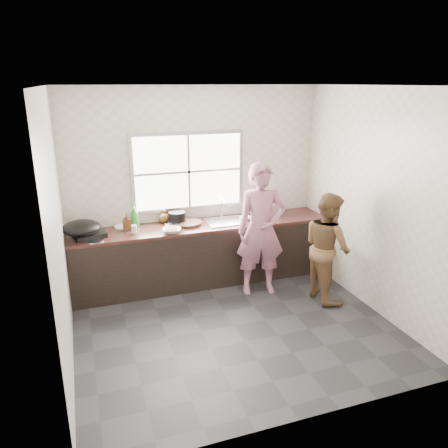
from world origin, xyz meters
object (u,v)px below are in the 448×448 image
object	(u,v)px
woman	(261,234)
pot_lid_left	(94,241)
bowl_mince	(172,230)
bowl_crabs	(262,217)
pot_lid_right	(130,229)
bottle_green	(135,217)
cutting_board	(187,223)
plate_food	(124,226)
glass_jar	(134,229)
bowl_held	(245,218)
wok	(82,228)
dish_rack	(265,206)
bottle_brown_short	(164,217)
black_pot	(177,218)
person_side	(327,247)
burner	(89,234)
bottle_brown_tall	(127,222)

from	to	relation	value
woman	pot_lid_left	world-z (taller)	woman
bowl_mince	bowl_crabs	bearing A→B (deg)	7.05
pot_lid_right	bottle_green	bearing A→B (deg)	35.16
cutting_board	bowl_crabs	size ratio (longest dim) A/B	1.86
woman	pot_lid_left	size ratio (longest dim) A/B	6.99
plate_food	glass_jar	size ratio (longest dim) A/B	2.26
bowl_mince	bowl_held	world-z (taller)	bowl_held
woman	wok	world-z (taller)	woman
dish_rack	bowl_held	bearing A→B (deg)	-176.25
bowl_mince	pot_lid_left	xyz separation A→B (m)	(-0.98, 0.00, -0.02)
cutting_board	pot_lid_right	world-z (taller)	cutting_board
bowl_mince	bottle_green	size ratio (longest dim) A/B	0.82
bowl_held	pot_lid_left	world-z (taller)	bowl_held
bottle_brown_short	woman	bearing A→B (deg)	-34.78
black_pot	glass_jar	size ratio (longest dim) A/B	2.18
person_side	glass_jar	world-z (taller)	person_side
bowl_mince	bowl_held	distance (m)	1.12
bowl_crabs	pot_lid_right	size ratio (longest dim) A/B	0.85
pot_lid_left	bowl_mince	bearing A→B (deg)	0.00
bowl_held	glass_jar	xyz separation A→B (m)	(-1.57, -0.07, 0.02)
cutting_board	wok	size ratio (longest dim) A/B	0.84
bottle_green	burner	distance (m)	0.64
bowl_held	bottle_green	bearing A→B (deg)	173.78
glass_jar	bottle_brown_short	bearing A→B (deg)	33.30
bottle_green	pot_lid_left	distance (m)	0.69
burner	wok	size ratio (longest dim) A/B	0.79
wok	pot_lid_right	bearing A→B (deg)	18.48
black_pot	pot_lid_left	bearing A→B (deg)	-162.52
bowl_mince	pot_lid_right	xyz separation A→B (m)	(-0.49, 0.33, -0.02)
black_pot	burner	world-z (taller)	black_pot
bowl_crabs	glass_jar	xyz separation A→B (m)	(-1.82, -0.03, 0.02)
bottle_brown_tall	burner	world-z (taller)	bottle_brown_tall
bowl_crabs	wok	world-z (taller)	wok
black_pot	burner	distance (m)	1.19
person_side	wok	xyz separation A→B (m)	(-2.97, 0.90, 0.30)
cutting_board	wok	distance (m)	1.40
woman	dish_rack	size ratio (longest dim) A/B	4.64
glass_jar	dish_rack	distance (m)	1.97
bowl_held	bottle_brown_short	size ratio (longest dim) A/B	1.13
plate_food	bottle_green	bearing A→B (deg)	-22.45
plate_food	glass_jar	distance (m)	0.32
black_pot	plate_food	size ratio (longest dim) A/B	0.96
bowl_mince	wok	xyz separation A→B (m)	(-1.11, 0.12, 0.12)
black_pot	bottle_green	size ratio (longest dim) A/B	0.79
bowl_held	bottle_brown_short	distance (m)	1.14
dish_rack	pot_lid_left	size ratio (longest dim) A/B	1.51
bowl_crabs	burner	xyz separation A→B (m)	(-2.38, 0.06, -0.01)
wok	pot_lid_right	distance (m)	0.67
bottle_brown_tall	bottle_brown_short	size ratio (longest dim) A/B	1.22
bottle_green	plate_food	bearing A→B (deg)	157.55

